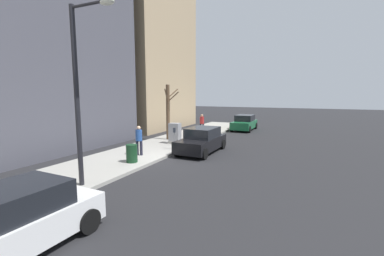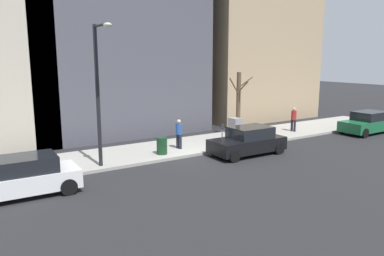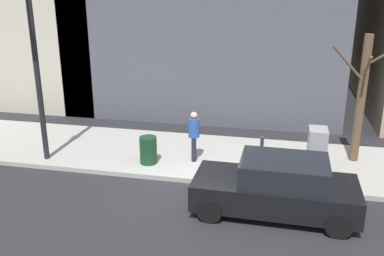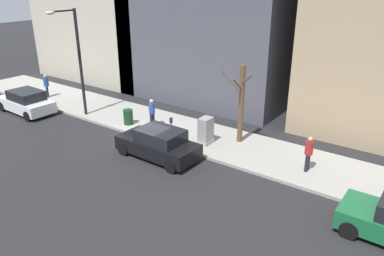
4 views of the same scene
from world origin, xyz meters
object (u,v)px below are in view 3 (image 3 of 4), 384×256
at_px(parking_meter, 261,153).
at_px(trash_bin, 148,150).
at_px(utility_box, 317,151).
at_px(pedestrian_midblock, 194,133).
at_px(parked_car_black, 277,187).
at_px(streetlamp, 29,43).
at_px(bare_tree, 361,97).

height_order(parking_meter, trash_bin, parking_meter).
height_order(utility_box, pedestrian_midblock, pedestrian_midblock).
distance_m(parking_meter, trash_bin, 3.70).
bearing_deg(parked_car_black, parking_meter, 18.12).
xyz_separation_m(streetlamp, trash_bin, (0.62, -3.47, -3.42)).
distance_m(parked_car_black, parking_meter, 1.74).
bearing_deg(trash_bin, pedestrian_midblock, -67.68).
relative_size(bare_tree, pedestrian_midblock, 2.49).
xyz_separation_m(parking_meter, streetlamp, (-0.17, 7.12, 3.04)).
bearing_deg(streetlamp, pedestrian_midblock, -76.25).
height_order(parking_meter, bare_tree, bare_tree).
xyz_separation_m(parked_car_black, parking_meter, (1.64, 0.51, 0.24)).
relative_size(parking_meter, utility_box, 0.94).
height_order(parked_car_black, trash_bin, parked_car_black).
bearing_deg(streetlamp, bare_tree, -77.12).
xyz_separation_m(streetlamp, bare_tree, (2.30, -10.05, -1.71)).
height_order(utility_box, bare_tree, bare_tree).
distance_m(bare_tree, pedestrian_midblock, 5.44).
bearing_deg(parked_car_black, pedestrian_midblock, 46.92).
bearing_deg(parking_meter, utility_box, -62.43).
height_order(utility_box, trash_bin, utility_box).
bearing_deg(utility_box, trash_bin, 94.34).
bearing_deg(utility_box, bare_tree, -45.55).
bearing_deg(streetlamp, trash_bin, -79.90).
height_order(parked_car_black, streetlamp, streetlamp).
relative_size(trash_bin, pedestrian_midblock, 0.54).
height_order(streetlamp, trash_bin, streetlamp).
relative_size(parking_meter, pedestrian_midblock, 0.81).
bearing_deg(utility_box, parked_car_black, 155.85).
bearing_deg(trash_bin, parking_meter, -97.03).
bearing_deg(parking_meter, streetlamp, 91.35).
bearing_deg(bare_tree, pedestrian_midblock, 102.05).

